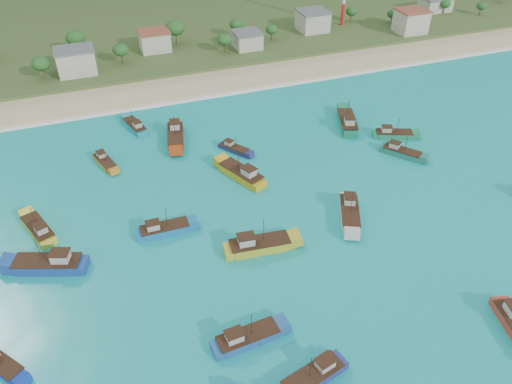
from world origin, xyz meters
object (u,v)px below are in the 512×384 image
object	(u,v)px
boat_20	(164,230)
boat_25	(247,339)
boat_5	(393,135)
boat_22	(176,136)
boat_11	(1,365)
boat_2	(401,153)
boat_6	(350,213)
boat_19	(234,149)
boat_27	(314,377)
boat_7	(49,265)
boat_17	(135,127)
boat_18	(39,230)
boat_12	(258,246)
boat_10	(242,174)
boat_3	(347,123)
boat_28	(105,162)

from	to	relation	value
boat_20	boat_25	distance (m)	30.23
boat_5	boat_22	size ratio (longest dim) A/B	0.78
boat_11	boat_25	xyz separation A→B (m)	(35.45, -8.29, 0.22)
boat_2	boat_11	xyz separation A→B (m)	(-87.81, -29.33, -0.13)
boat_6	boat_19	size ratio (longest dim) A/B	1.49
boat_5	boat_27	size ratio (longest dim) A/B	0.94
boat_7	boat_17	xyz separation A→B (m)	(22.44, 45.34, -0.36)
boat_18	boat_22	bearing A→B (deg)	16.92
boat_18	boat_22	xyz separation A→B (m)	(32.87, 25.38, 0.22)
boat_12	boat_25	world-z (taller)	boat_12
boat_12	boat_27	bearing A→B (deg)	1.82
boat_10	boat_19	size ratio (longest dim) A/B	1.59
boat_3	boat_28	distance (m)	61.83
boat_2	boat_7	world-z (taller)	boat_7
boat_2	boat_20	bearing A→B (deg)	-29.69
boat_3	boat_18	size ratio (longest dim) A/B	1.20
boat_11	boat_20	bearing A→B (deg)	178.58
boat_6	boat_20	size ratio (longest dim) A/B	1.15
boat_27	boat_25	bearing A→B (deg)	22.25
boat_7	boat_18	distance (m)	11.09
boat_20	boat_22	size ratio (longest dim) A/B	0.79
boat_20	boat_17	bearing A→B (deg)	178.79
boat_2	boat_12	size ratio (longest dim) A/B	0.75
boat_11	boat_28	world-z (taller)	boat_28
boat_11	boat_22	size ratio (longest dim) A/B	0.64
boat_7	boat_12	size ratio (longest dim) A/B	1.06
boat_2	boat_10	world-z (taller)	boat_10
boat_3	boat_22	xyz separation A→B (m)	(-43.75, 8.65, -0.01)
boat_10	boat_11	distance (m)	59.25
boat_3	boat_28	size ratio (longest dim) A/B	1.46
boat_6	boat_27	distance (m)	38.39
boat_19	boat_6	bearing A→B (deg)	79.49
boat_3	boat_7	bearing A→B (deg)	-139.57
boat_25	boat_27	size ratio (longest dim) A/B	1.00
boat_5	boat_7	size ratio (longest dim) A/B	0.76
boat_11	boat_27	world-z (taller)	boat_27
boat_3	boat_12	xyz separation A→B (m)	(-38.13, -35.86, -0.02)
boat_2	boat_27	size ratio (longest dim) A/B	0.88
boat_3	boat_20	distance (m)	59.34
boat_12	boat_18	world-z (taller)	boat_12
boat_12	boat_19	xyz separation A→B (m)	(6.49, 34.51, -0.48)
boat_6	boat_11	size ratio (longest dim) A/B	1.42
boat_3	boat_19	size ratio (longest dim) A/B	1.65
boat_2	boat_22	size ratio (longest dim) A/B	0.73
boat_17	boat_2	bearing A→B (deg)	-46.08
boat_20	boat_28	xyz separation A→B (m)	(-7.96, 28.49, -0.18)
boat_10	boat_28	xyz separation A→B (m)	(-28.19, 16.22, -0.40)
boat_19	boat_28	xyz separation A→B (m)	(-30.10, 4.77, 0.07)
boat_2	boat_19	bearing A→B (deg)	-60.35
boat_20	boat_27	size ratio (longest dim) A/B	0.95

